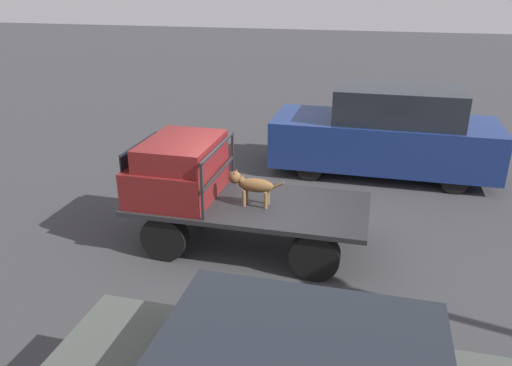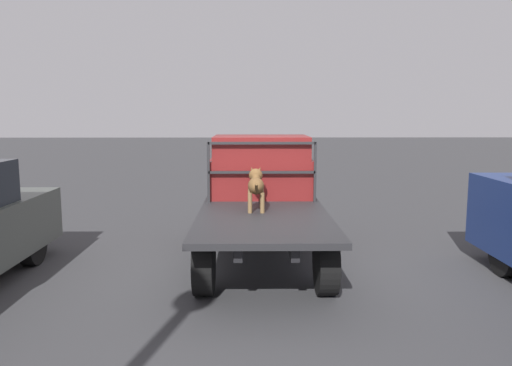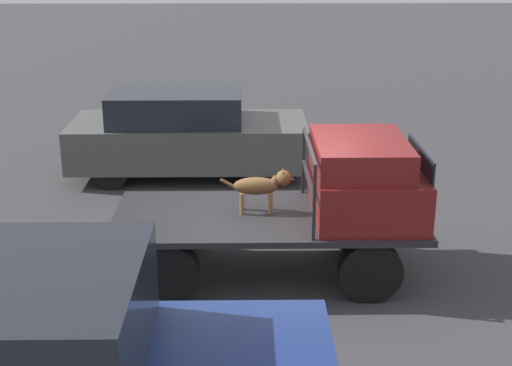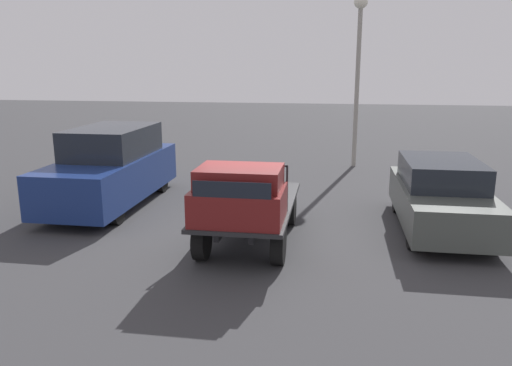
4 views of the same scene
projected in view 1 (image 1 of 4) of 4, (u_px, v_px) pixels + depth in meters
The scene contains 6 objects.
ground_plane at pixel (249, 245), 8.78m from camera, with size 80.00×80.00×0.00m, color #38383A.
flatbed_truck at pixel (249, 214), 8.55m from camera, with size 4.01×1.82×0.84m.
truck_cab at pixel (179, 169), 8.56m from camera, with size 1.37×1.70×1.01m.
truck_headboard at pixel (219, 165), 8.34m from camera, with size 0.04×1.70×0.95m.
dog at pixel (251, 184), 8.22m from camera, with size 0.97×0.23×0.60m.
parked_pickup_far at pixel (386, 133), 11.65m from camera, with size 5.12×1.97×2.10m.
Camera 1 is at (-1.97, 7.45, 4.36)m, focal length 35.00 mm.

